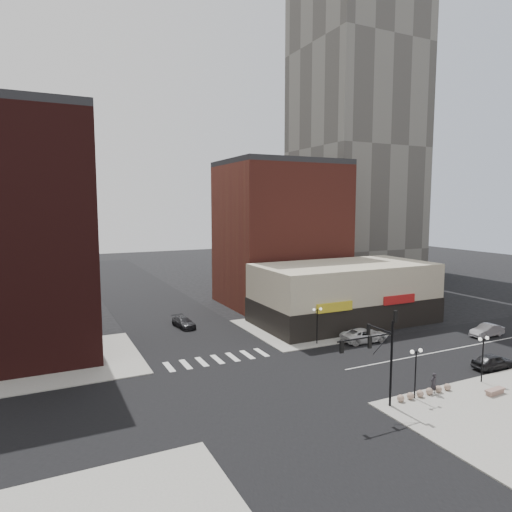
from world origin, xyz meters
TOP-DOWN VIEW (x-y plane):
  - ground at (0.00, 0.00)m, footprint 240.00×240.00m
  - road_ew at (0.00, 0.00)m, footprint 200.00×14.00m
  - road_ns at (0.00, 0.00)m, footprint 14.00×200.00m
  - sidewalk_nw at (-14.50, 14.50)m, footprint 15.00×15.00m
  - sidewalk_ne at (14.50, 14.50)m, footprint 15.00×15.00m
  - building_nw at (-19.00, 18.50)m, footprint 16.00×15.00m
  - building_ne_midrise at (19.00, 29.50)m, footprint 18.00×15.00m
  - tower_near at (40.00, 38.00)m, footprint 20.00×20.00m
  - tower_far at (60.00, 56.00)m, footprint 18.00×18.00m
  - building_ne_row at (21.00, 15.00)m, footprint 24.20×12.20m
  - traffic_signal at (7.24, -7.83)m, footprint 5.59×3.09m
  - street_lamp_se_a at (11.00, -8.00)m, footprint 1.22×0.32m
  - street_lamp_se_b at (19.00, -8.00)m, footprint 1.22×0.32m
  - street_lamp_ne at (12.00, 8.00)m, footprint 1.22×0.32m
  - bollard_row at (12.12, -8.00)m, footprint 5.83×0.58m
  - white_suv at (17.57, 6.50)m, footprint 5.75×2.88m
  - dark_sedan_east at (23.17, -6.00)m, footprint 4.46×1.99m
  - silver_sedan at (32.39, 1.72)m, footprint 4.57×1.65m
  - dark_sedan_north at (0.41, 21.76)m, footprint 2.47×4.81m
  - pedestrian at (13.08, -8.00)m, footprint 0.71×0.52m
  - stone_bench at (17.68, -10.34)m, footprint 2.01×0.72m

SIDE VIEW (x-z plane):
  - ground at x=0.00m, z-range 0.00..0.00m
  - road_ew at x=0.00m, z-range 0.00..0.02m
  - road_ns at x=0.00m, z-range 0.00..0.02m
  - sidewalk_nw at x=-14.50m, z-range 0.00..0.12m
  - sidewalk_ne at x=14.50m, z-range 0.00..0.12m
  - stone_bench at x=17.68m, z-range 0.14..0.60m
  - bollard_row at x=12.12m, z-range 0.12..0.70m
  - dark_sedan_north at x=0.41m, z-range 0.00..1.33m
  - dark_sedan_east at x=23.17m, z-range 0.00..1.49m
  - silver_sedan at x=32.39m, z-range 0.00..1.50m
  - white_suv at x=17.57m, z-range 0.00..1.56m
  - pedestrian at x=13.08m, z-range 0.12..1.94m
  - street_lamp_se_a at x=11.00m, z-range 1.21..5.37m
  - street_lamp_se_b at x=19.00m, z-range 1.21..5.37m
  - street_lamp_ne at x=12.00m, z-range 1.21..5.37m
  - building_ne_row at x=21.00m, z-range -0.70..7.30m
  - traffic_signal at x=7.24m, z-range 1.07..8.85m
  - building_ne_midrise at x=19.00m, z-range 0.00..22.00m
  - building_nw at x=-19.00m, z-range 0.00..25.00m
  - tower_far at x=60.00m, z-range 0.00..82.00m
  - tower_near at x=40.00m, z-range 0.00..90.00m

